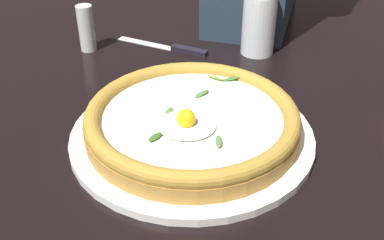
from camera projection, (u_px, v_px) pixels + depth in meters
ground_plane at (161, 144)px, 0.69m from camera, size 2.40×2.40×0.03m
pizza_plate at (192, 135)px, 0.67m from camera, size 0.35×0.35×0.01m
pizza at (192, 120)px, 0.65m from camera, size 0.31×0.31×0.05m
table_knife at (175, 48)px, 0.93m from camera, size 0.20×0.04×0.01m
drinking_glass at (258, 29)px, 0.89m from camera, size 0.07×0.07×0.12m
pepper_shaker at (86, 28)px, 0.91m from camera, size 0.03×0.03×0.09m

